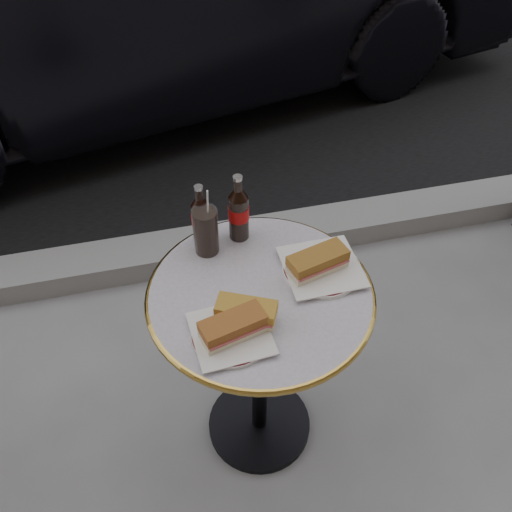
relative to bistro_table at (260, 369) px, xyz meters
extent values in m
plane|color=gray|center=(0.00, 0.00, -0.37)|extent=(80.00, 80.00, 0.00)
cube|color=gray|center=(0.00, 0.90, -0.32)|extent=(40.00, 0.20, 0.12)
cylinder|color=silver|center=(-0.11, -0.13, 0.37)|extent=(0.22, 0.22, 0.01)
cylinder|color=white|center=(0.18, 0.04, 0.37)|extent=(0.25, 0.25, 0.01)
cube|color=#985726|center=(-0.10, -0.13, 0.41)|extent=(0.18, 0.11, 0.06)
cube|color=#B8842E|center=(-0.06, -0.09, 0.40)|extent=(0.17, 0.13, 0.05)
cube|color=#986426|center=(0.17, 0.03, 0.41)|extent=(0.18, 0.12, 0.06)
cylinder|color=black|center=(-0.11, 0.19, 0.44)|extent=(0.08, 0.08, 0.15)
camera|label=1|loc=(-0.25, -0.98, 1.52)|focal=40.00mm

